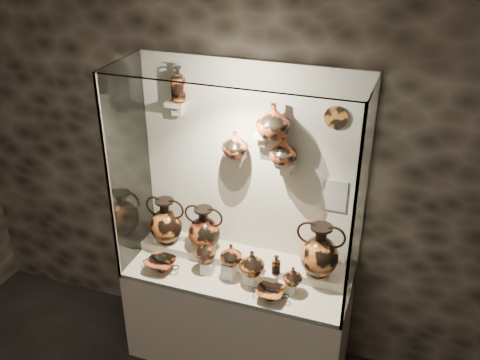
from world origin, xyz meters
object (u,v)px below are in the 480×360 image
jug_c (252,263)px  ovoid_vase_b (273,121)px  amphora_right (320,250)px  lekythos_tall (178,83)px  jug_b (231,254)px  jug_e (293,276)px  ovoid_vase_c (283,151)px  kylix_left (161,264)px  amphora_mid (204,229)px  lekythos_small (276,264)px  kylix_right (270,293)px  amphora_left (166,221)px  jug_a (206,251)px  ovoid_vase_a (235,144)px

jug_c → ovoid_vase_b: (0.06, 0.24, 1.02)m
amphora_right → ovoid_vase_b: (-0.39, 0.05, 0.93)m
lekythos_tall → jug_b: bearing=-26.7°
jug_e → ovoid_vase_c: (-0.18, 0.26, 0.84)m
kylix_left → amphora_mid: bearing=44.1°
lekythos_small → ovoid_vase_c: (-0.04, 0.24, 0.78)m
jug_c → kylix_right: bearing=-50.9°
ovoid_vase_b → ovoid_vase_c: bearing=18.5°
jug_c → ovoid_vase_b: ovoid_vase_b is taller
kylix_left → ovoid_vase_c: (0.84, 0.33, 0.93)m
amphora_right → jug_b: amphora_right is taller
amphora_left → jug_c: bearing=-10.4°
amphora_left → amphora_right: bearing=3.2°
jug_c → ovoid_vase_c: size_ratio=0.98×
amphora_mid → ovoid_vase_c: (0.59, 0.05, 0.73)m
jug_b → ovoid_vase_c: 0.86m
kylix_left → jug_b: bearing=4.7°
jug_c → lekythos_small: size_ratio=1.10×
amphora_left → lekythos_small: size_ratio=2.20×
amphora_left → kylix_right: (0.96, -0.31, -0.21)m
amphora_right → lekythos_small: (-0.28, -0.17, -0.07)m
lekythos_small → kylix_left: lekythos_small is taller
kylix_left → kylix_right: bearing=-7.4°
amphora_right → jug_a: amphora_right is taller
lekythos_small → amphora_right: bearing=42.3°
jug_a → kylix_left: jug_a is taller
amphora_left → ovoid_vase_a: bearing=10.1°
ovoid_vase_b → lekythos_tall: bearing=177.8°
kylix_left → lekythos_tall: (0.04, 0.37, 1.32)m
kylix_right → lekythos_tall: lekythos_tall is taller
amphora_right → lekythos_small: amphora_right is taller
jug_c → amphora_left: bearing=147.8°
jug_e → lekythos_tall: size_ratio=0.50×
lekythos_small → ovoid_vase_c: 0.82m
jug_e → amphora_right: bearing=43.7°
ovoid_vase_c → amphora_mid: bearing=-161.7°
kylix_left → kylix_right: kylix_left is taller
amphora_left → lekythos_tall: size_ratio=1.37×
jug_a → jug_c: jug_c is taller
amphora_left → jug_b: bearing=-12.7°
jug_a → lekythos_tall: (-0.28, 0.27, 1.20)m
amphora_left → amphora_mid: 0.33m
lekythos_small → jug_c: bearing=-161.8°
lekythos_tall → ovoid_vase_b: lekythos_tall is taller
jug_a → ovoid_vase_c: 0.98m
amphora_left → jug_e: amphora_left is taller
kylix_left → ovoid_vase_a: size_ratio=1.46×
amphora_right → ovoid_vase_c: (-0.32, 0.07, 0.71)m
ovoid_vase_b → kylix_right: bearing=-68.9°
jug_b → ovoid_vase_c: (0.30, 0.24, 0.77)m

